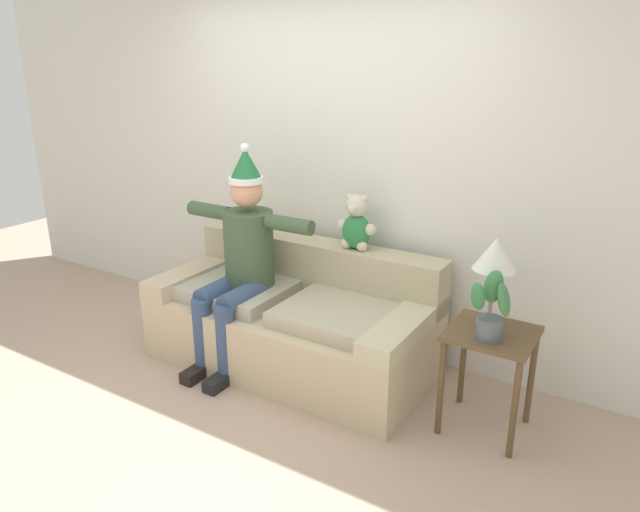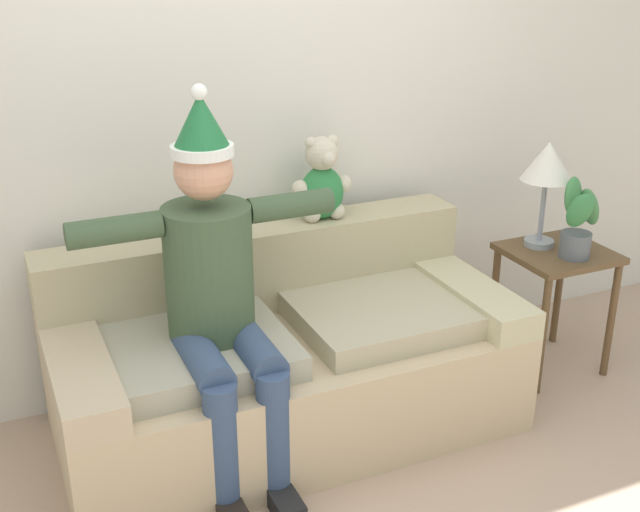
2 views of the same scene
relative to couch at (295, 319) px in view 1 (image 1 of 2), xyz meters
The scene contains 8 objects.
ground_plane 1.05m from the couch, 90.00° to the right, with size 10.00×10.00×0.00m, color tan.
back_wall 1.16m from the couch, 90.00° to the left, with size 7.00×0.10×2.70m, color silver.
couch is the anchor object (origin of this frame).
person_seated 0.58m from the couch, 153.44° to the right, with size 1.02×0.77×1.52m.
teddy_bear 0.79m from the couch, 43.02° to the left, with size 0.29×0.17×0.38m.
side_table 1.39m from the couch, ahead, with size 0.47×0.44×0.62m.
table_lamp 1.49m from the couch, ahead, with size 0.24×0.24×0.51m.
potted_plant 1.47m from the couch, ahead, with size 0.24×0.24×0.38m.
Camera 1 is at (2.10, -2.05, 2.06)m, focal length 32.86 mm.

